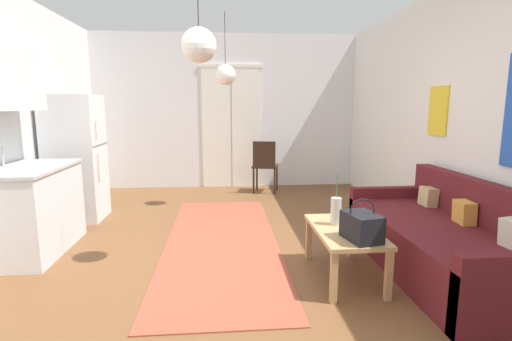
# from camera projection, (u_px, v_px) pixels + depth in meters

# --- Properties ---
(ground_plane) EXTENTS (5.28, 7.97, 0.10)m
(ground_plane) POSITION_uv_depth(u_px,v_px,m) (232.00, 275.00, 3.52)
(ground_plane) COLOR brown
(wall_back) EXTENTS (4.88, 0.13, 2.74)m
(wall_back) POSITION_uv_depth(u_px,v_px,m) (227.00, 112.00, 6.95)
(wall_back) COLOR silver
(wall_back) RESTS_ON ground_plane
(wall_right) EXTENTS (0.12, 7.57, 2.74)m
(wall_right) POSITION_uv_depth(u_px,v_px,m) (494.00, 118.00, 3.48)
(wall_right) COLOR white
(wall_right) RESTS_ON ground_plane
(area_rug) EXTENTS (1.20, 3.42, 0.01)m
(area_rug) POSITION_uv_depth(u_px,v_px,m) (222.00, 242.00, 4.21)
(area_rug) COLOR #9E4733
(area_rug) RESTS_ON ground_plane
(couch) EXTENTS (0.92, 2.09, 0.82)m
(couch) POSITION_uv_depth(u_px,v_px,m) (445.00, 242.00, 3.45)
(couch) COLOR #5B191E
(couch) RESTS_ON ground_plane
(coffee_table) EXTENTS (0.51, 0.94, 0.44)m
(coffee_table) POSITION_uv_depth(u_px,v_px,m) (345.00, 235.00, 3.30)
(coffee_table) COLOR tan
(coffee_table) RESTS_ON ground_plane
(bamboo_vase) EXTENTS (0.09, 0.09, 0.46)m
(bamboo_vase) POSITION_uv_depth(u_px,v_px,m) (336.00, 211.00, 3.39)
(bamboo_vase) COLOR beige
(bamboo_vase) RESTS_ON coffee_table
(handbag) EXTENTS (0.28, 0.36, 0.34)m
(handbag) POSITION_uv_depth(u_px,v_px,m) (362.00, 226.00, 3.00)
(handbag) COLOR black
(handbag) RESTS_ON coffee_table
(refrigerator) EXTENTS (0.66, 0.61, 1.62)m
(refrigerator) POSITION_uv_depth(u_px,v_px,m) (76.00, 158.00, 4.96)
(refrigerator) COLOR white
(refrigerator) RESTS_ON ground_plane
(kitchen_counter) EXTENTS (0.64, 1.17, 2.06)m
(kitchen_counter) POSITION_uv_depth(u_px,v_px,m) (26.00, 178.00, 3.82)
(kitchen_counter) COLOR silver
(kitchen_counter) RESTS_ON ground_plane
(accent_chair) EXTENTS (0.51, 0.49, 0.89)m
(accent_chair) POSITION_uv_depth(u_px,v_px,m) (265.00, 164.00, 6.53)
(accent_chair) COLOR black
(accent_chair) RESTS_ON ground_plane
(pendant_lamp_near) EXTENTS (0.30, 0.30, 0.90)m
(pendant_lamp_near) POSITION_uv_depth(u_px,v_px,m) (199.00, 45.00, 3.21)
(pendant_lamp_near) COLOR black
(pendant_lamp_far) EXTENTS (0.29, 0.29, 0.98)m
(pendant_lamp_far) POSITION_uv_depth(u_px,v_px,m) (225.00, 75.00, 5.32)
(pendant_lamp_far) COLOR black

